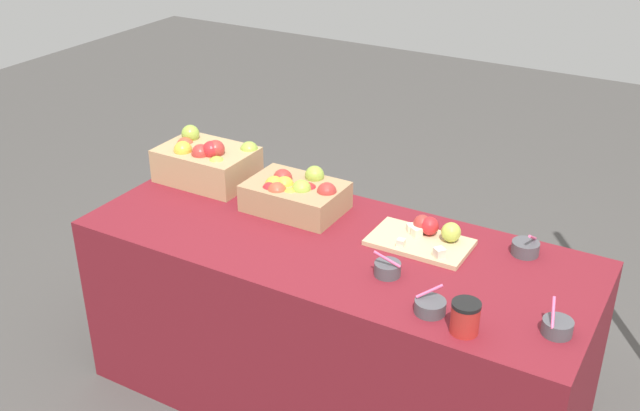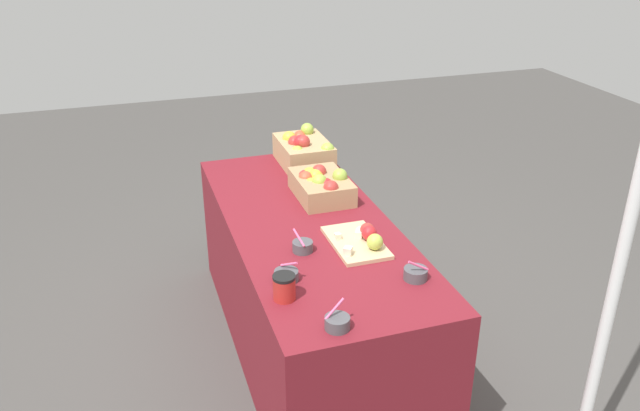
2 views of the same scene
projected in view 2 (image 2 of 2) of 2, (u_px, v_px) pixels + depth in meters
ground_plane at (310, 346)px, 3.43m from camera, size 10.00×10.00×0.00m
table at (309, 287)px, 3.27m from camera, size 1.90×0.76×0.74m
apple_crate_left at (303, 150)px, 3.76m from camera, size 0.40×0.27×0.20m
apple_crate_middle at (320, 185)px, 3.35m from camera, size 0.38×0.26×0.16m
cutting_board_front at (361, 239)px, 2.89m from camera, size 0.36×0.22×0.09m
sample_bowl_near at (286, 275)px, 2.63m from camera, size 0.10×0.10×0.09m
sample_bowl_mid at (337, 322)px, 2.33m from camera, size 0.09×0.09×0.11m
sample_bowl_far at (303, 246)px, 2.84m from camera, size 0.10×0.09×0.10m
sample_bowl_extra at (416, 274)px, 2.63m from camera, size 0.10×0.10×0.10m
coffee_cup at (284, 287)px, 2.49m from camera, size 0.09×0.09×0.10m
tent_pole at (625, 243)px, 2.14m from camera, size 0.04×0.04×2.23m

